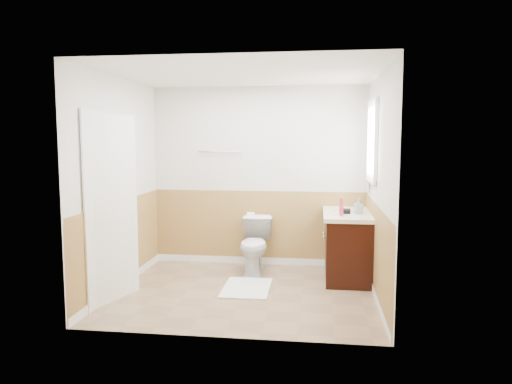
# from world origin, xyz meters

# --- Properties ---
(floor) EXTENTS (3.00, 3.00, 0.00)m
(floor) POSITION_xyz_m (0.00, 0.00, 0.00)
(floor) COLOR #8C7051
(floor) RESTS_ON ground
(ceiling) EXTENTS (3.00, 3.00, 0.00)m
(ceiling) POSITION_xyz_m (0.00, 0.00, 2.50)
(ceiling) COLOR white
(ceiling) RESTS_ON floor
(wall_back) EXTENTS (3.00, 0.00, 3.00)m
(wall_back) POSITION_xyz_m (0.00, 1.30, 1.25)
(wall_back) COLOR silver
(wall_back) RESTS_ON floor
(wall_front) EXTENTS (3.00, 0.00, 3.00)m
(wall_front) POSITION_xyz_m (0.00, -1.30, 1.25)
(wall_front) COLOR silver
(wall_front) RESTS_ON floor
(wall_left) EXTENTS (0.00, 3.00, 3.00)m
(wall_left) POSITION_xyz_m (-1.50, 0.00, 1.25)
(wall_left) COLOR silver
(wall_left) RESTS_ON floor
(wall_right) EXTENTS (0.00, 3.00, 3.00)m
(wall_right) POSITION_xyz_m (1.50, 0.00, 1.25)
(wall_right) COLOR silver
(wall_right) RESTS_ON floor
(wainscot_back) EXTENTS (3.00, 0.00, 3.00)m
(wainscot_back) POSITION_xyz_m (0.00, 1.29, 0.50)
(wainscot_back) COLOR #B28B47
(wainscot_back) RESTS_ON floor
(wainscot_front) EXTENTS (3.00, 0.00, 3.00)m
(wainscot_front) POSITION_xyz_m (0.00, -1.29, 0.50)
(wainscot_front) COLOR #B28B47
(wainscot_front) RESTS_ON floor
(wainscot_left) EXTENTS (0.00, 2.60, 2.60)m
(wainscot_left) POSITION_xyz_m (-1.49, 0.00, 0.50)
(wainscot_left) COLOR #B28B47
(wainscot_left) RESTS_ON floor
(wainscot_right) EXTENTS (0.00, 2.60, 2.60)m
(wainscot_right) POSITION_xyz_m (1.49, 0.00, 0.50)
(wainscot_right) COLOR #B28B47
(wainscot_right) RESTS_ON floor
(toilet) EXTENTS (0.41, 0.72, 0.73)m
(toilet) POSITION_xyz_m (0.00, 0.88, 0.36)
(toilet) COLOR white
(toilet) RESTS_ON floor
(bath_mat) EXTENTS (0.56, 0.80, 0.02)m
(bath_mat) POSITION_xyz_m (0.00, 0.13, 0.01)
(bath_mat) COLOR white
(bath_mat) RESTS_ON floor
(vanity_cabinet) EXTENTS (0.55, 1.10, 0.80)m
(vanity_cabinet) POSITION_xyz_m (1.21, 0.77, 0.40)
(vanity_cabinet) COLOR black
(vanity_cabinet) RESTS_ON floor
(vanity_knob_left) EXTENTS (0.03, 0.03, 0.03)m
(vanity_knob_left) POSITION_xyz_m (0.91, 0.67, 0.55)
(vanity_knob_left) COLOR white
(vanity_knob_left) RESTS_ON vanity_cabinet
(vanity_knob_right) EXTENTS (0.03, 0.03, 0.03)m
(vanity_knob_right) POSITION_xyz_m (0.91, 0.87, 0.55)
(vanity_knob_right) COLOR silver
(vanity_knob_right) RESTS_ON vanity_cabinet
(countertop) EXTENTS (0.60, 1.15, 0.05)m
(countertop) POSITION_xyz_m (1.20, 0.77, 0.83)
(countertop) COLOR white
(countertop) RESTS_ON vanity_cabinet
(sink_basin) EXTENTS (0.36, 0.36, 0.02)m
(sink_basin) POSITION_xyz_m (1.21, 0.92, 0.86)
(sink_basin) COLOR white
(sink_basin) RESTS_ON countertop
(faucet) EXTENTS (0.02, 0.02, 0.14)m
(faucet) POSITION_xyz_m (1.39, 0.92, 0.92)
(faucet) COLOR silver
(faucet) RESTS_ON countertop
(lotion_bottle) EXTENTS (0.05, 0.05, 0.22)m
(lotion_bottle) POSITION_xyz_m (1.11, 0.44, 0.96)
(lotion_bottle) COLOR #C4324A
(lotion_bottle) RESTS_ON countertop
(soap_dispenser) EXTENTS (0.11, 0.11, 0.20)m
(soap_dispenser) POSITION_xyz_m (1.33, 0.66, 0.95)
(soap_dispenser) COLOR #969EAA
(soap_dispenser) RESTS_ON countertop
(hair_dryer_body) EXTENTS (0.14, 0.07, 0.07)m
(hair_dryer_body) POSITION_xyz_m (1.16, 0.63, 0.89)
(hair_dryer_body) COLOR black
(hair_dryer_body) RESTS_ON countertop
(hair_dryer_handle) EXTENTS (0.03, 0.03, 0.07)m
(hair_dryer_handle) POSITION_xyz_m (1.13, 0.67, 0.86)
(hair_dryer_handle) COLOR black
(hair_dryer_handle) RESTS_ON countertop
(mirror_panel) EXTENTS (0.02, 0.35, 0.90)m
(mirror_panel) POSITION_xyz_m (1.48, 1.10, 1.55)
(mirror_panel) COLOR silver
(mirror_panel) RESTS_ON wall_right
(window_frame) EXTENTS (0.04, 0.80, 1.00)m
(window_frame) POSITION_xyz_m (1.47, 0.59, 1.75)
(window_frame) COLOR white
(window_frame) RESTS_ON wall_right
(window_glass) EXTENTS (0.01, 0.70, 0.90)m
(window_glass) POSITION_xyz_m (1.49, 0.59, 1.75)
(window_glass) COLOR white
(window_glass) RESTS_ON wall_right
(door) EXTENTS (0.29, 0.78, 2.04)m
(door) POSITION_xyz_m (-1.40, -0.45, 1.02)
(door) COLOR white
(door) RESTS_ON wall_left
(door_frame) EXTENTS (0.02, 0.92, 2.10)m
(door_frame) POSITION_xyz_m (-1.48, -0.45, 1.03)
(door_frame) COLOR white
(door_frame) RESTS_ON wall_left
(door_knob) EXTENTS (0.06, 0.06, 0.06)m
(door_knob) POSITION_xyz_m (-1.34, -0.12, 0.95)
(door_knob) COLOR silver
(door_knob) RESTS_ON door
(towel_bar) EXTENTS (0.62, 0.02, 0.02)m
(towel_bar) POSITION_xyz_m (-0.55, 1.25, 1.60)
(towel_bar) COLOR silver
(towel_bar) RESTS_ON wall_back
(tp_holder_bar) EXTENTS (0.14, 0.02, 0.02)m
(tp_holder_bar) POSITION_xyz_m (-0.10, 1.23, 0.70)
(tp_holder_bar) COLOR silver
(tp_holder_bar) RESTS_ON wall_back
(tp_roll) EXTENTS (0.10, 0.11, 0.11)m
(tp_roll) POSITION_xyz_m (-0.10, 1.23, 0.70)
(tp_roll) COLOR white
(tp_roll) RESTS_ON tp_holder_bar
(tp_sheet) EXTENTS (0.10, 0.01, 0.16)m
(tp_sheet) POSITION_xyz_m (-0.10, 1.23, 0.59)
(tp_sheet) COLOR white
(tp_sheet) RESTS_ON tp_roll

